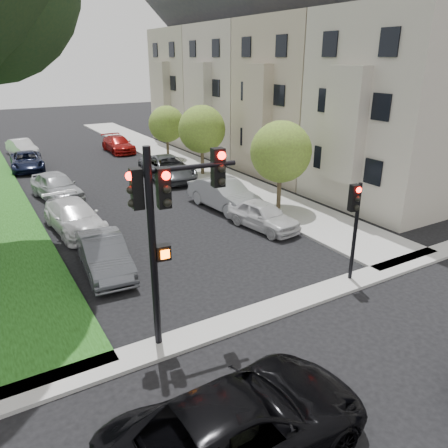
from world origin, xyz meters
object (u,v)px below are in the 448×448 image
traffic_signal_secondary (355,215)px  car_parked_9 (22,148)px  car_parked_1 (224,194)px  car_parked_5 (104,255)px  car_parked_0 (263,215)px  car_parked_7 (57,186)px  car_parked_8 (27,161)px  car_parked_2 (167,168)px  traffic_signal_main (166,212)px  small_tree_b (202,129)px  small_tree_a (281,152)px  car_cross_near (241,424)px  car_parked_6 (74,217)px  small_tree_c (167,124)px  car_parked_4 (118,144)px

traffic_signal_secondary → car_parked_9: (-7.01, 29.39, -1.90)m
car_parked_1 → car_parked_5: 8.65m
car_parked_0 → car_parked_5: bearing=175.9°
car_parked_7 → car_parked_9: (-0.04, 13.86, -0.12)m
traffic_signal_secondary → car_parked_8: (-7.40, 23.93, -1.92)m
traffic_signal_secondary → car_parked_2: size_ratio=0.67×
traffic_signal_main → traffic_signal_secondary: size_ratio=1.53×
car_parked_1 → car_parked_2: car_parked_1 is taller
small_tree_b → car_parked_0: size_ratio=1.22×
small_tree_a → car_parked_1: bearing=143.9°
small_tree_b → car_cross_near: 22.74m
car_parked_0 → car_parked_5: car_parked_5 is taller
car_parked_1 → car_parked_6: bearing=168.4°
small_tree_b → car_parked_6: bearing=-148.7°
small_tree_a → traffic_signal_main: 12.21m
car_cross_near → car_parked_2: car_cross_near is taller
traffic_signal_main → traffic_signal_secondary: bearing=-0.4°
traffic_signal_main → traffic_signal_secondary: 7.00m
traffic_signal_secondary → car_parked_2: (0.22, 16.42, -1.80)m
small_tree_b → small_tree_c: small_tree_b is taller
car_parked_0 → car_parked_9: bearing=98.9°
car_parked_2 → car_parked_4: 10.31m
car_parked_1 → car_parked_7: size_ratio=1.04×
car_parked_1 → car_parked_4: bearing=84.5°
small_tree_a → car_parked_4: (-2.46, 19.13, -2.45)m
small_tree_b → traffic_signal_main: 18.71m
car_parked_1 → car_parked_2: 7.13m
small_tree_c → car_parked_9: size_ratio=1.04×
small_tree_b → car_parked_8: bearing=142.2°
small_tree_b → car_parked_2: bearing=172.6°
car_parked_1 → car_parked_4: (-0.13, 17.44, -0.12)m
car_parked_5 → car_parked_1: bearing=32.8°
car_cross_near → traffic_signal_secondary: bearing=-61.5°
car_cross_near → car_parked_0: 12.68m
small_tree_c → car_parked_6: bearing=-130.0°
car_parked_6 → car_parked_0: bearing=-32.7°
car_parked_1 → car_parked_2: size_ratio=0.87×
traffic_signal_main → car_parked_8: bearing=91.3°
car_parked_0 → car_parked_6: 8.76m
traffic_signal_main → car_parked_0: 9.88m
car_parked_5 → car_parked_7: size_ratio=0.94×
car_cross_near → car_parked_9: car_cross_near is taller
small_tree_c → car_parked_7: (-9.66, -6.38, -1.99)m
car_parked_0 → car_parked_7: size_ratio=0.85×
small_tree_b → car_parked_8: size_ratio=1.02×
traffic_signal_main → car_parked_1: 12.15m
car_parked_0 → car_parked_4: (-0.20, 20.87, 0.01)m
car_parked_0 → car_parked_6: bearing=142.7°
small_tree_b → car_parked_4: size_ratio=1.02×
car_parked_6 → small_tree_a: bearing=-18.0°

